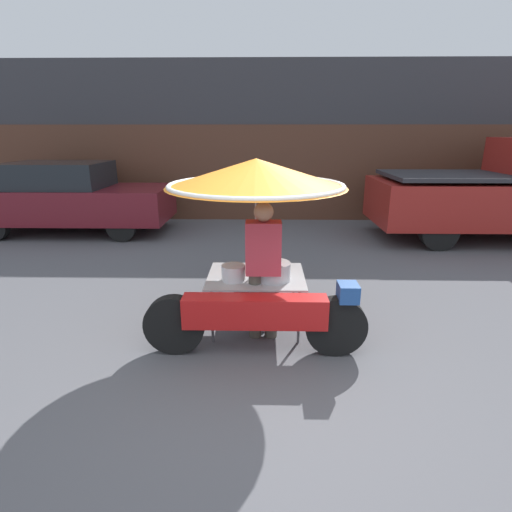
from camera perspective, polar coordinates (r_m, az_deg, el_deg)
ground_plane at (r=4.01m, az=2.76°, el=-16.71°), size 36.00×36.00×0.00m
shopfront_building at (r=11.44m, az=1.80°, el=15.94°), size 28.00×2.06×3.92m
vendor_motorcycle_cart at (r=4.33m, az=0.08°, el=7.82°), size 2.32×1.97×1.97m
vendor_person at (r=4.33m, az=1.05°, el=-1.26°), size 0.38×0.22×1.55m
parked_car at (r=10.07m, az=-25.25°, el=7.56°), size 4.43×1.75×1.59m
pickup_truck at (r=10.02m, az=32.50°, el=7.58°), size 5.30×1.98×2.12m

